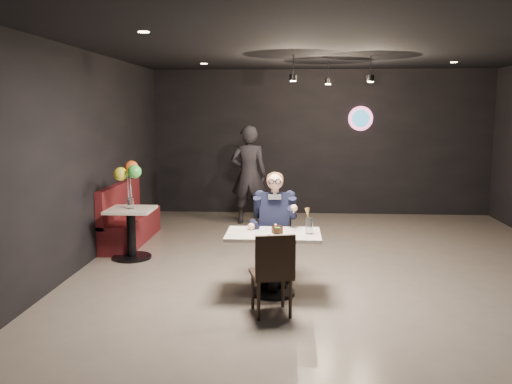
# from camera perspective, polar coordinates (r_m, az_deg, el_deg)

# --- Properties ---
(floor) EXTENTS (9.00, 9.00, 0.00)m
(floor) POSITION_cam_1_polar(r_m,az_deg,el_deg) (7.23, 8.54, -8.94)
(floor) COLOR slate
(floor) RESTS_ON ground
(wall_sign) EXTENTS (0.50, 0.06, 0.50)m
(wall_sign) POSITION_cam_1_polar(r_m,az_deg,el_deg) (11.43, 10.95, 7.61)
(wall_sign) COLOR pink
(wall_sign) RESTS_ON floor
(pendant_lights) EXTENTS (1.40, 1.20, 0.36)m
(pendant_lights) POSITION_cam_1_polar(r_m,az_deg,el_deg) (8.92, 7.89, 13.10)
(pendant_lights) COLOR black
(pendant_lights) RESTS_ON floor
(main_table) EXTENTS (1.10, 0.70, 0.75)m
(main_table) POSITION_cam_1_polar(r_m,az_deg,el_deg) (6.45, 1.82, -7.55)
(main_table) COLOR silver
(main_table) RESTS_ON floor
(chair_far) EXTENTS (0.42, 0.46, 0.92)m
(chair_far) POSITION_cam_1_polar(r_m,az_deg,el_deg) (6.96, 1.98, -5.62)
(chair_far) COLOR black
(chair_far) RESTS_ON floor
(chair_near) EXTENTS (0.52, 0.55, 0.92)m
(chair_near) POSITION_cam_1_polar(r_m,az_deg,el_deg) (5.83, 1.61, -8.44)
(chair_near) COLOR black
(chair_near) RESTS_ON floor
(seated_man) EXTENTS (0.60, 0.80, 1.44)m
(seated_man) POSITION_cam_1_polar(r_m,az_deg,el_deg) (6.90, 1.99, -3.53)
(seated_man) COLOR black
(seated_man) RESTS_ON floor
(dessert_plate) EXTENTS (0.22, 0.22, 0.01)m
(dessert_plate) POSITION_cam_1_polar(r_m,az_deg,el_deg) (6.28, 2.29, -4.41)
(dessert_plate) COLOR white
(dessert_plate) RESTS_ON main_table
(cake_slice) EXTENTS (0.14, 0.12, 0.08)m
(cake_slice) POSITION_cam_1_polar(r_m,az_deg,el_deg) (6.27, 2.25, -4.01)
(cake_slice) COLOR black
(cake_slice) RESTS_ON dessert_plate
(mint_leaf) EXTENTS (0.07, 0.04, 0.01)m
(mint_leaf) POSITION_cam_1_polar(r_m,az_deg,el_deg) (6.20, 2.28, -3.75)
(mint_leaf) COLOR #2A8131
(mint_leaf) RESTS_ON cake_slice
(sundae_glass) EXTENTS (0.08, 0.08, 0.19)m
(sundae_glass) POSITION_cam_1_polar(r_m,az_deg,el_deg) (6.31, 5.62, -3.56)
(sundae_glass) COLOR silver
(sundae_glass) RESTS_ON main_table
(wafer_cone) EXTENTS (0.07, 0.07, 0.12)m
(wafer_cone) POSITION_cam_1_polar(r_m,az_deg,el_deg) (6.28, 5.46, -2.25)
(wafer_cone) COLOR tan
(wafer_cone) RESTS_ON sundae_glass
(booth_bench) EXTENTS (0.49, 1.96, 0.98)m
(booth_bench) POSITION_cam_1_polar(r_m,az_deg,el_deg) (9.18, -13.02, -2.16)
(booth_bench) COLOR #4D1110
(booth_bench) RESTS_ON floor
(side_table) EXTENTS (0.65, 0.65, 0.81)m
(side_table) POSITION_cam_1_polar(r_m,az_deg,el_deg) (8.17, -12.99, -4.07)
(side_table) COLOR silver
(side_table) RESTS_ON floor
(balloon_vase) EXTENTS (0.11, 0.11, 0.16)m
(balloon_vase) POSITION_cam_1_polar(r_m,az_deg,el_deg) (8.09, -13.09, -1.15)
(balloon_vase) COLOR silver
(balloon_vase) RESTS_ON side_table
(balloon_bunch) EXTENTS (0.36, 0.36, 0.59)m
(balloon_bunch) POSITION_cam_1_polar(r_m,az_deg,el_deg) (8.04, -13.18, 1.44)
(balloon_bunch) COLOR yellow
(balloon_bunch) RESTS_ON balloon_vase
(passerby) EXTENTS (0.70, 0.46, 1.89)m
(passerby) POSITION_cam_1_polar(r_m,az_deg,el_deg) (10.36, -0.77, 1.81)
(passerby) COLOR black
(passerby) RESTS_ON floor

